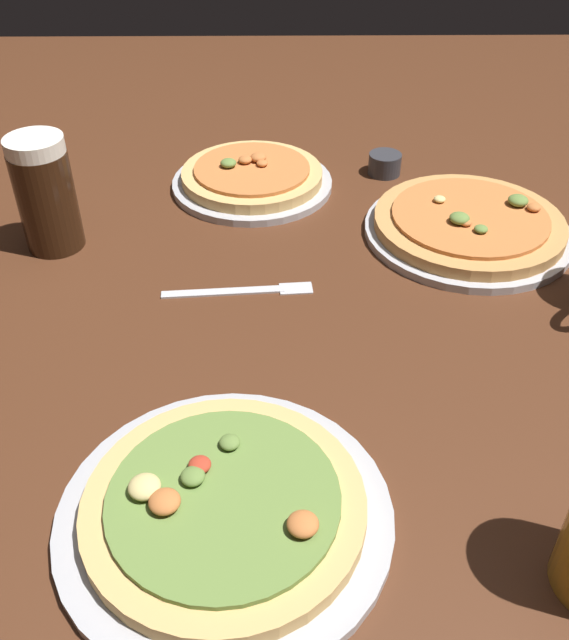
% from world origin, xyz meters
% --- Properties ---
extents(ground_plane, '(2.40, 2.40, 0.03)m').
position_xyz_m(ground_plane, '(0.00, 0.00, -0.01)').
color(ground_plane, '#4C2816').
extents(pizza_plate_near, '(0.31, 0.31, 0.05)m').
position_xyz_m(pizza_plate_near, '(-0.06, -0.28, 0.02)').
color(pizza_plate_near, '#B2B2B7').
rests_on(pizza_plate_near, ground_plane).
extents(pizza_plate_far, '(0.26, 0.26, 0.05)m').
position_xyz_m(pizza_plate_far, '(-0.05, 0.38, 0.02)').
color(pizza_plate_far, '#B2B2B7').
rests_on(pizza_plate_far, ground_plane).
extents(pizza_plate_side, '(0.31, 0.31, 0.05)m').
position_xyz_m(pizza_plate_side, '(0.28, 0.23, 0.02)').
color(pizza_plate_side, '#B2B2B7').
rests_on(pizza_plate_side, ground_plane).
extents(beer_mug_dark, '(0.08, 0.14, 0.17)m').
position_xyz_m(beer_mug_dark, '(-0.33, 0.21, 0.08)').
color(beer_mug_dark, black).
rests_on(beer_mug_dark, ground_plane).
extents(ramekin_sauce, '(0.06, 0.06, 0.04)m').
position_xyz_m(ramekin_sauce, '(0.18, 0.43, 0.02)').
color(ramekin_sauce, '#333338').
rests_on(ramekin_sauce, ground_plane).
extents(fork_left, '(0.20, 0.03, 0.01)m').
position_xyz_m(fork_left, '(-0.06, 0.09, 0.00)').
color(fork_left, silver).
rests_on(fork_left, ground_plane).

